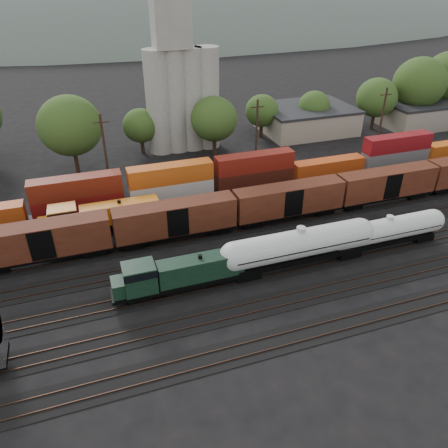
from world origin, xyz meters
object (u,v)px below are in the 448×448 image
object	(u,v)px
green_locomotive	(176,274)
orange_locomotive	(98,217)
grain_silo	(181,88)
tank_car_a	(299,245)

from	to	relation	value
green_locomotive	orange_locomotive	size ratio (longest dim) A/B	0.92
orange_locomotive	grain_silo	distance (m)	32.79
tank_car_a	green_locomotive	bearing A→B (deg)	180.00
tank_car_a	orange_locomotive	distance (m)	25.57
orange_locomotive	grain_silo	xyz separation A→B (m)	(17.90, 26.00, 8.89)
orange_locomotive	grain_silo	bearing A→B (deg)	55.45
green_locomotive	tank_car_a	distance (m)	14.19
green_locomotive	grain_silo	bearing A→B (deg)	74.49
green_locomotive	tank_car_a	size ratio (longest dim) A/B	0.81
green_locomotive	grain_silo	xyz separation A→B (m)	(11.38, 41.00, 8.94)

